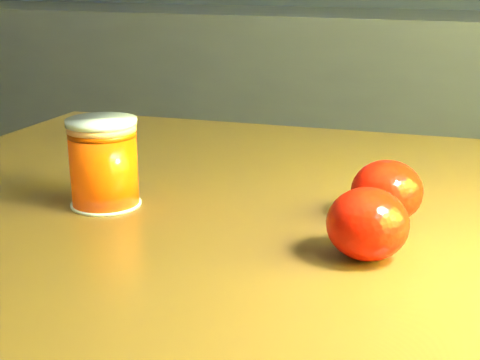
% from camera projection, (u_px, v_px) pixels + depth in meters
% --- Properties ---
extents(kitchen_counter, '(3.15, 0.60, 0.90)m').
position_uv_depth(kitchen_counter, '(209.00, 145.00, 2.28)').
color(kitchen_counter, '#4C4C51').
rests_on(kitchen_counter, ground).
extents(table, '(1.13, 0.87, 0.78)m').
position_uv_depth(table, '(330.00, 299.00, 0.69)').
color(table, brown).
rests_on(table, ground).
extents(juice_glass, '(0.07, 0.07, 0.09)m').
position_uv_depth(juice_glass, '(104.00, 163.00, 0.66)').
color(juice_glass, '#EB4604').
rests_on(juice_glass, table).
extents(orange_front, '(0.07, 0.07, 0.06)m').
position_uv_depth(orange_front, '(368.00, 224.00, 0.54)').
color(orange_front, '#FE1905').
rests_on(orange_front, table).
extents(orange_back, '(0.07, 0.07, 0.06)m').
position_uv_depth(orange_back, '(387.00, 191.00, 0.62)').
color(orange_back, '#FE1905').
rests_on(orange_back, table).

